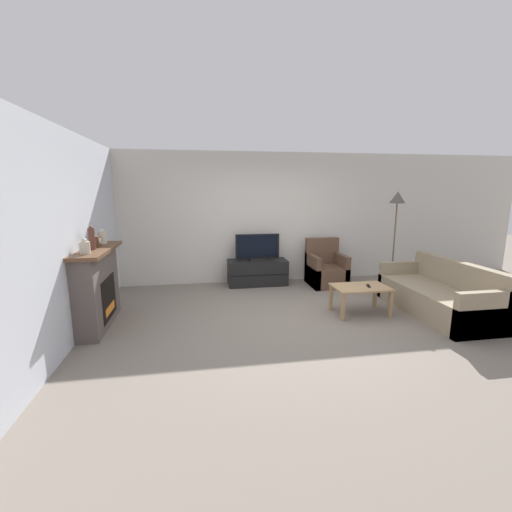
{
  "coord_description": "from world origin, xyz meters",
  "views": [
    {
      "loc": [
        -1.34,
        -4.75,
        1.95
      ],
      "look_at": [
        -0.41,
        0.78,
        0.85
      ],
      "focal_mm": 24.0,
      "sensor_mm": 36.0,
      "label": 1
    }
  ],
  "objects_px": {
    "fireplace": "(97,287)",
    "mantel_vase_centre_left": "(92,238)",
    "mantel_vase_left": "(85,247)",
    "tv": "(257,248)",
    "tv_stand": "(257,272)",
    "armchair": "(326,270)",
    "floor_lamp": "(397,207)",
    "mantel_clock": "(97,242)",
    "coffee_table": "(360,290)",
    "remote": "(368,286)",
    "mantel_vase_right": "(102,237)",
    "couch": "(439,296)"
  },
  "relations": [
    {
      "from": "coffee_table",
      "to": "mantel_vase_left",
      "type": "bearing_deg",
      "value": -176.42
    },
    {
      "from": "mantel_vase_left",
      "to": "armchair",
      "type": "distance_m",
      "value": 4.54
    },
    {
      "from": "fireplace",
      "to": "armchair",
      "type": "distance_m",
      "value": 4.3
    },
    {
      "from": "mantel_vase_centre_left",
      "to": "coffee_table",
      "type": "relative_size",
      "value": 0.38
    },
    {
      "from": "mantel_vase_centre_left",
      "to": "mantel_vase_right",
      "type": "height_order",
      "value": "mantel_vase_centre_left"
    },
    {
      "from": "mantel_vase_left",
      "to": "coffee_table",
      "type": "height_order",
      "value": "mantel_vase_left"
    },
    {
      "from": "mantel_vase_left",
      "to": "floor_lamp",
      "type": "distance_m",
      "value": 5.34
    },
    {
      "from": "mantel_vase_centre_left",
      "to": "tv_stand",
      "type": "xyz_separation_m",
      "value": [
        2.61,
        1.87,
        -1.03
      ]
    },
    {
      "from": "fireplace",
      "to": "couch",
      "type": "relative_size",
      "value": 0.7
    },
    {
      "from": "armchair",
      "to": "remote",
      "type": "bearing_deg",
      "value": -88.62
    },
    {
      "from": "coffee_table",
      "to": "couch",
      "type": "bearing_deg",
      "value": -8.54
    },
    {
      "from": "mantel_vase_left",
      "to": "tv",
      "type": "height_order",
      "value": "mantel_vase_left"
    },
    {
      "from": "mantel_vase_centre_left",
      "to": "remote",
      "type": "bearing_deg",
      "value": -1.35
    },
    {
      "from": "coffee_table",
      "to": "remote",
      "type": "xyz_separation_m",
      "value": [
        0.12,
        -0.02,
        0.08
      ]
    },
    {
      "from": "remote",
      "to": "couch",
      "type": "distance_m",
      "value": 1.15
    },
    {
      "from": "tv_stand",
      "to": "armchair",
      "type": "xyz_separation_m",
      "value": [
        1.39,
        -0.24,
        0.04
      ]
    },
    {
      "from": "mantel_vase_right",
      "to": "tv",
      "type": "distance_m",
      "value": 2.97
    },
    {
      "from": "couch",
      "to": "mantel_vase_left",
      "type": "bearing_deg",
      "value": -179.34
    },
    {
      "from": "mantel_vase_left",
      "to": "armchair",
      "type": "relative_size",
      "value": 0.21
    },
    {
      "from": "tv",
      "to": "tv_stand",
      "type": "bearing_deg",
      "value": 90.0
    },
    {
      "from": "mantel_clock",
      "to": "couch",
      "type": "height_order",
      "value": "mantel_clock"
    },
    {
      "from": "fireplace",
      "to": "floor_lamp",
      "type": "bearing_deg",
      "value": 10.57
    },
    {
      "from": "mantel_vase_centre_left",
      "to": "mantel_vase_right",
      "type": "relative_size",
      "value": 1.42
    },
    {
      "from": "couch",
      "to": "floor_lamp",
      "type": "xyz_separation_m",
      "value": [
        -0.02,
        1.32,
        1.34
      ]
    },
    {
      "from": "mantel_vase_left",
      "to": "couch",
      "type": "relative_size",
      "value": 0.1
    },
    {
      "from": "mantel_vase_centre_left",
      "to": "armchair",
      "type": "xyz_separation_m",
      "value": [
        4.0,
        1.63,
        -0.99
      ]
    },
    {
      "from": "tv",
      "to": "floor_lamp",
      "type": "bearing_deg",
      "value": -17.58
    },
    {
      "from": "tv",
      "to": "couch",
      "type": "xyz_separation_m",
      "value": [
        2.55,
        -2.13,
        -0.49
      ]
    },
    {
      "from": "tv_stand",
      "to": "mantel_vase_centre_left",
      "type": "bearing_deg",
      "value": -144.36
    },
    {
      "from": "mantel_clock",
      "to": "floor_lamp",
      "type": "relative_size",
      "value": 0.08
    },
    {
      "from": "mantel_vase_centre_left",
      "to": "tv",
      "type": "distance_m",
      "value": 3.25
    },
    {
      "from": "tv",
      "to": "floor_lamp",
      "type": "distance_m",
      "value": 2.79
    },
    {
      "from": "remote",
      "to": "mantel_vase_left",
      "type": "bearing_deg",
      "value": -159.21
    },
    {
      "from": "tv_stand",
      "to": "mantel_vase_left",
      "type": "bearing_deg",
      "value": -140.03
    },
    {
      "from": "mantel_vase_left",
      "to": "mantel_vase_centre_left",
      "type": "relative_size",
      "value": 0.62
    },
    {
      "from": "tv",
      "to": "mantel_vase_left",
      "type": "bearing_deg",
      "value": -140.06
    },
    {
      "from": "mantel_vase_left",
      "to": "armchair",
      "type": "height_order",
      "value": "mantel_vase_left"
    },
    {
      "from": "mantel_vase_centre_left",
      "to": "mantel_vase_left",
      "type": "bearing_deg",
      "value": -90.0
    },
    {
      "from": "mantel_clock",
      "to": "coffee_table",
      "type": "height_order",
      "value": "mantel_clock"
    },
    {
      "from": "mantel_vase_left",
      "to": "mantel_clock",
      "type": "bearing_deg",
      "value": 89.92
    },
    {
      "from": "tv_stand",
      "to": "coffee_table",
      "type": "xyz_separation_m",
      "value": [
        1.31,
        -1.94,
        0.13
      ]
    },
    {
      "from": "mantel_vase_left",
      "to": "tv",
      "type": "bearing_deg",
      "value": 39.94
    },
    {
      "from": "fireplace",
      "to": "mantel_vase_centre_left",
      "type": "xyz_separation_m",
      "value": [
        0.02,
        -0.11,
        0.71
      ]
    },
    {
      "from": "floor_lamp",
      "to": "couch",
      "type": "bearing_deg",
      "value": -89.03
    },
    {
      "from": "mantel_clock",
      "to": "remote",
      "type": "bearing_deg",
      "value": -4.83
    },
    {
      "from": "coffee_table",
      "to": "mantel_vase_right",
      "type": "bearing_deg",
      "value": 171.34
    },
    {
      "from": "floor_lamp",
      "to": "armchair",
      "type": "bearing_deg",
      "value": 153.92
    },
    {
      "from": "tv_stand",
      "to": "couch",
      "type": "relative_size",
      "value": 0.61
    },
    {
      "from": "tv",
      "to": "coffee_table",
      "type": "distance_m",
      "value": 2.37
    },
    {
      "from": "tv",
      "to": "armchair",
      "type": "relative_size",
      "value": 0.95
    }
  ]
}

